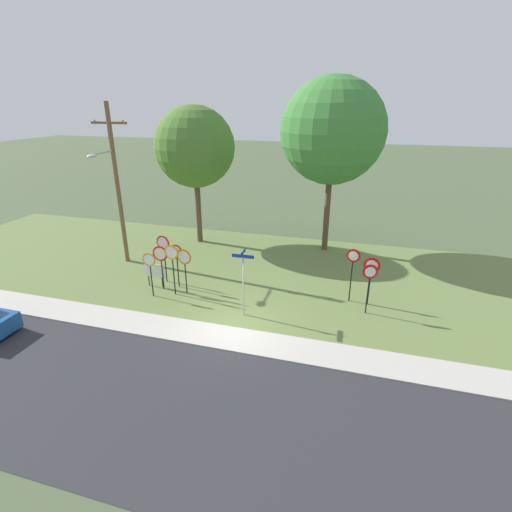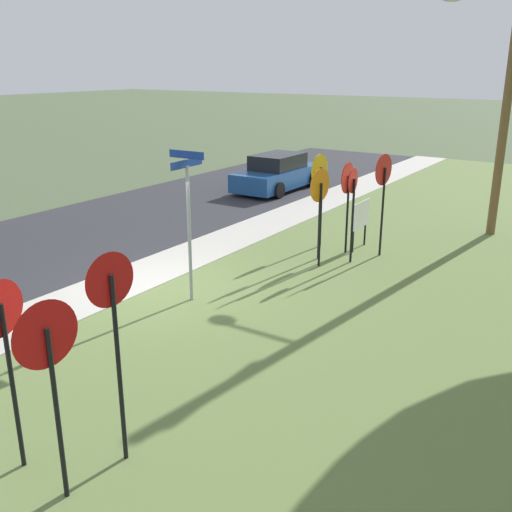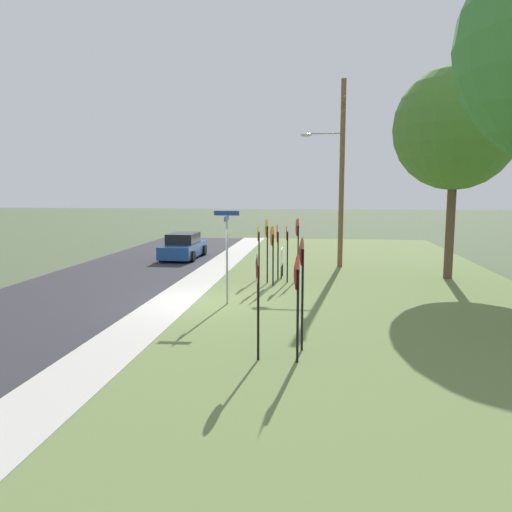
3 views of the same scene
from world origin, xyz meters
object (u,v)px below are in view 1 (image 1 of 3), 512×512
at_px(yield_sign_near_right, 353,263).
at_px(notice_board, 155,272).
at_px(stop_sign_far_right, 184,261).
at_px(oak_tree_left, 195,147).
at_px(utility_pole, 115,181).
at_px(stop_sign_far_left, 172,259).
at_px(oak_tree_right, 333,131).
at_px(stop_sign_center_tall, 161,258).
at_px(yield_sign_far_left, 371,270).
at_px(stop_sign_far_center, 177,257).
at_px(yield_sign_near_left, 370,278).
at_px(street_name_post, 243,278).
at_px(stop_sign_near_left, 164,248).
at_px(stop_sign_near_right, 150,265).

height_order(yield_sign_near_right, notice_board, yield_sign_near_right).
bearing_deg(notice_board, yield_sign_near_right, 6.69).
distance_m(stop_sign_far_right, oak_tree_left, 8.85).
bearing_deg(utility_pole, yield_sign_near_right, -5.86).
relative_size(stop_sign_far_left, oak_tree_right, 0.25).
height_order(stop_sign_far_right, oak_tree_right, oak_tree_right).
distance_m(stop_sign_far_right, stop_sign_center_tall, 1.32).
distance_m(stop_sign_far_right, yield_sign_near_right, 7.90).
bearing_deg(oak_tree_left, stop_sign_center_tall, -81.04).
relative_size(notice_board, oak_tree_right, 0.12).
height_order(stop_sign_center_tall, yield_sign_far_left, yield_sign_far_left).
bearing_deg(stop_sign_far_left, utility_pole, 150.47).
bearing_deg(stop_sign_far_center, utility_pole, 149.96).
height_order(stop_sign_far_center, stop_sign_center_tall, stop_sign_center_tall).
bearing_deg(yield_sign_near_left, street_name_post, -173.03).
relative_size(stop_sign_far_left, yield_sign_near_left, 1.09).
relative_size(stop_sign_far_center, oak_tree_right, 0.23).
bearing_deg(stop_sign_far_center, stop_sign_far_right, -41.78).
relative_size(yield_sign_near_left, notice_board, 1.90).
bearing_deg(stop_sign_near_left, stop_sign_far_right, -22.58).
height_order(stop_sign_near_right, utility_pole, utility_pole).
height_order(yield_sign_far_left, notice_board, yield_sign_far_left).
xyz_separation_m(stop_sign_far_left, yield_sign_near_right, (8.27, 1.65, 0.07)).
height_order(stop_sign_near_left, yield_sign_near_right, yield_sign_near_right).
bearing_deg(stop_sign_center_tall, yield_sign_near_right, 4.93).
height_order(stop_sign_far_left, utility_pole, utility_pole).
bearing_deg(oak_tree_right, stop_sign_center_tall, -132.18).
distance_m(stop_sign_far_left, stop_sign_far_center, 0.85).
height_order(notice_board, oak_tree_left, oak_tree_left).
height_order(stop_sign_near_right, stop_sign_center_tall, stop_sign_center_tall).
bearing_deg(stop_sign_near_right, stop_sign_far_right, 23.78).
bearing_deg(oak_tree_right, stop_sign_far_right, -126.18).
bearing_deg(street_name_post, oak_tree_right, 72.76).
relative_size(stop_sign_far_left, yield_sign_near_right, 0.98).
bearing_deg(stop_sign_far_center, yield_sign_near_left, -4.76).
distance_m(stop_sign_center_tall, yield_sign_near_right, 9.19).
distance_m(stop_sign_near_left, stop_sign_center_tall, 0.88).
relative_size(yield_sign_near_left, oak_tree_left, 0.27).
xyz_separation_m(stop_sign_far_center, yield_sign_near_left, (9.23, -0.08, 0.12)).
bearing_deg(stop_sign_far_left, yield_sign_far_left, 12.58).
relative_size(utility_pole, oak_tree_left, 1.02).
relative_size(yield_sign_near_right, notice_board, 2.13).
bearing_deg(stop_sign_center_tall, stop_sign_far_right, -7.00).
bearing_deg(stop_sign_far_center, stop_sign_far_left, -80.86).
bearing_deg(utility_pole, yield_sign_near_left, -9.37).
distance_m(yield_sign_near_right, oak_tree_right, 8.68).
relative_size(stop_sign_near_left, stop_sign_near_right, 1.13).
relative_size(stop_sign_far_center, oak_tree_left, 0.27).
relative_size(stop_sign_near_left, stop_sign_far_right, 1.09).
bearing_deg(oak_tree_left, stop_sign_far_center, -75.27).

